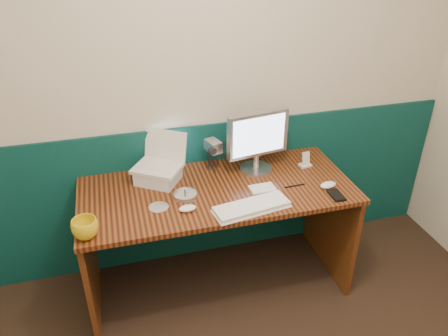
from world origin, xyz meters
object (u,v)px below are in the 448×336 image
object	(u,v)px
desk	(218,239)
mug	(85,228)
camcorder	(213,155)
laptop	(156,153)
keyboard	(252,207)
monitor	(257,142)

from	to	relation	value
desk	mug	distance (m)	0.89
camcorder	laptop	bearing A→B (deg)	170.62
desk	keyboard	distance (m)	0.48
mug	camcorder	distance (m)	0.91
laptop	keyboard	xyz separation A→B (m)	(0.45, -0.42, -0.18)
desk	camcorder	size ratio (longest dim) A/B	7.63
monitor	mug	xyz separation A→B (m)	(-1.03, -0.41, -0.14)
keyboard	mug	distance (m)	0.87
monitor	mug	bearing A→B (deg)	-167.40
desk	keyboard	xyz separation A→B (m)	(0.13, -0.25, 0.39)
laptop	camcorder	world-z (taller)	laptop
mug	camcorder	size ratio (longest dim) A/B	0.62
desk	mug	bearing A→B (deg)	-160.27
keyboard	laptop	bearing A→B (deg)	127.47
desk	monitor	size ratio (longest dim) A/B	4.12
desk	keyboard	world-z (taller)	keyboard
desk	monitor	distance (m)	0.65
keyboard	monitor	bearing A→B (deg)	58.98
laptop	keyboard	world-z (taller)	laptop
monitor	camcorder	xyz separation A→B (m)	(-0.26, 0.07, -0.09)
desk	laptop	bearing A→B (deg)	152.19
desk	mug	xyz separation A→B (m)	(-0.74, -0.27, 0.43)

